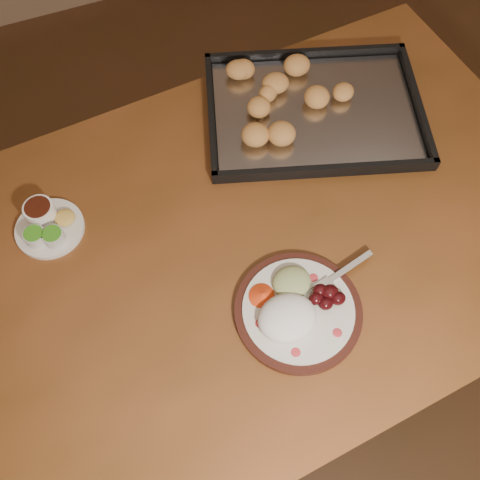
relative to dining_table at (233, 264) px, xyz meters
name	(u,v)px	position (x,y,z in m)	size (l,w,h in m)	color
ground	(329,364)	(0.27, -0.16, -0.65)	(4.00, 4.00, 0.00)	#4F2D1B
dining_table	(233,264)	(0.00, 0.00, 0.00)	(1.57, 1.02, 0.75)	brown
dinner_plate	(295,309)	(0.06, -0.19, 0.12)	(0.31, 0.25, 0.06)	#33140E
condiment_saucer	(47,225)	(-0.34, 0.18, 0.11)	(0.14, 0.14, 0.05)	silver
baking_tray	(314,109)	(0.31, 0.25, 0.11)	(0.59, 0.50, 0.05)	black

